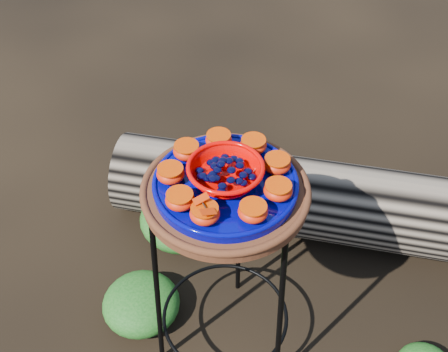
% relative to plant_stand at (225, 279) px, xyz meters
% --- Properties ---
extents(ground, '(60.00, 60.00, 0.00)m').
position_rel_plant_stand_xyz_m(ground, '(0.00, 0.00, -0.35)').
color(ground, black).
extents(plant_stand, '(0.44, 0.44, 0.70)m').
position_rel_plant_stand_xyz_m(plant_stand, '(0.00, 0.00, 0.00)').
color(plant_stand, black).
rests_on(plant_stand, ground).
extents(terracotta_saucer, '(0.42, 0.42, 0.03)m').
position_rel_plant_stand_xyz_m(terracotta_saucer, '(0.00, 0.00, 0.37)').
color(terracotta_saucer, '#42220E').
rests_on(terracotta_saucer, plant_stand).
extents(cobalt_plate, '(0.36, 0.36, 0.02)m').
position_rel_plant_stand_xyz_m(cobalt_plate, '(0.00, 0.00, 0.40)').
color(cobalt_plate, '#000255').
rests_on(cobalt_plate, terracotta_saucer).
extents(red_bowl, '(0.18, 0.18, 0.05)m').
position_rel_plant_stand_xyz_m(red_bowl, '(0.00, 0.00, 0.43)').
color(red_bowl, '#D70200').
rests_on(red_bowl, cobalt_plate).
extents(glass_gems, '(0.14, 0.14, 0.02)m').
position_rel_plant_stand_xyz_m(glass_gems, '(0.00, 0.00, 0.47)').
color(glass_gems, black).
rests_on(glass_gems, red_bowl).
extents(orange_half_0, '(0.07, 0.07, 0.04)m').
position_rel_plant_stand_xyz_m(orange_half_0, '(-0.02, -0.13, 0.43)').
color(orange_half_0, '#BC0700').
rests_on(orange_half_0, cobalt_plate).
extents(orange_half_1, '(0.07, 0.07, 0.04)m').
position_rel_plant_stand_xyz_m(orange_half_1, '(0.09, -0.10, 0.43)').
color(orange_half_1, '#BC0700').
rests_on(orange_half_1, cobalt_plate).
extents(orange_half_2, '(0.07, 0.07, 0.04)m').
position_rel_plant_stand_xyz_m(orange_half_2, '(0.13, -0.02, 0.43)').
color(orange_half_2, '#BC0700').
rests_on(orange_half_2, cobalt_plate).
extents(orange_half_3, '(0.07, 0.07, 0.04)m').
position_rel_plant_stand_xyz_m(orange_half_3, '(0.12, 0.07, 0.43)').
color(orange_half_3, '#BC0700').
rests_on(orange_half_3, cobalt_plate).
extents(orange_half_4, '(0.07, 0.07, 0.04)m').
position_rel_plant_stand_xyz_m(orange_half_4, '(0.05, 0.13, 0.43)').
color(orange_half_4, '#BC0700').
rests_on(orange_half_4, cobalt_plate).
extents(orange_half_5, '(0.07, 0.07, 0.04)m').
position_rel_plant_stand_xyz_m(orange_half_5, '(-0.05, 0.13, 0.43)').
color(orange_half_5, '#BC0700').
rests_on(orange_half_5, cobalt_plate).
extents(orange_half_6, '(0.07, 0.07, 0.04)m').
position_rel_plant_stand_xyz_m(orange_half_6, '(-0.12, 0.07, 0.43)').
color(orange_half_6, '#BC0700').
rests_on(orange_half_6, cobalt_plate).
extents(orange_half_7, '(0.07, 0.07, 0.04)m').
position_rel_plant_stand_xyz_m(orange_half_7, '(-0.13, -0.02, 0.43)').
color(orange_half_7, '#BC0700').
rests_on(orange_half_7, cobalt_plate).
extents(orange_half_8, '(0.07, 0.07, 0.04)m').
position_rel_plant_stand_xyz_m(orange_half_8, '(-0.09, -0.10, 0.43)').
color(orange_half_8, '#BC0700').
rests_on(orange_half_8, cobalt_plate).
extents(butterfly, '(0.09, 0.09, 0.01)m').
position_rel_plant_stand_xyz_m(butterfly, '(-0.02, -0.13, 0.45)').
color(butterfly, '#C12702').
rests_on(butterfly, orange_half_0).
extents(driftwood_log, '(1.68, 0.44, 0.32)m').
position_rel_plant_stand_xyz_m(driftwood_log, '(0.29, 0.58, -0.19)').
color(driftwood_log, black).
rests_on(driftwood_log, ground).
extents(foliage_left, '(0.27, 0.27, 0.13)m').
position_rel_plant_stand_xyz_m(foliage_left, '(-0.31, 0.04, -0.28)').
color(foliage_left, '#0E410E').
rests_on(foliage_left, ground).
extents(foliage_back, '(0.34, 0.34, 0.17)m').
position_rel_plant_stand_xyz_m(foliage_back, '(-0.26, 0.44, -0.26)').
color(foliage_back, '#0E410E').
rests_on(foliage_back, ground).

